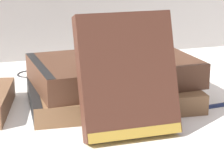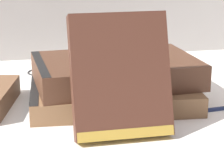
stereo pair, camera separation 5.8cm
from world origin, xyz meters
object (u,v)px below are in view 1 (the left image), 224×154
(book_flat_top, at_px, (110,71))
(book_leaning_front, at_px, (128,80))
(pocket_watch, at_px, (146,56))
(reading_glasses, at_px, (45,74))
(book_flat_bottom, at_px, (108,94))

(book_flat_top, relative_size, book_leaning_front, 1.60)
(book_leaning_front, xyz_separation_m, pocket_watch, (0.07, 0.11, -0.00))
(book_flat_top, xyz_separation_m, pocket_watch, (0.05, -0.01, 0.02))
(book_leaning_front, distance_m, reading_glasses, 0.31)
(book_flat_bottom, distance_m, pocket_watch, 0.08)
(book_flat_bottom, xyz_separation_m, reading_glasses, (-0.06, 0.18, -0.01))
(book_flat_bottom, bearing_deg, reading_glasses, 113.45)
(book_flat_bottom, distance_m, reading_glasses, 0.19)
(book_flat_bottom, height_order, reading_glasses, book_flat_bottom)
(book_flat_bottom, xyz_separation_m, pocket_watch, (0.06, -0.00, 0.05))
(pocket_watch, xyz_separation_m, reading_glasses, (-0.12, 0.18, -0.07))
(book_flat_bottom, xyz_separation_m, book_flat_top, (0.01, 0.01, 0.03))
(book_flat_top, height_order, pocket_watch, pocket_watch)
(book_flat_top, distance_m, book_leaning_front, 0.13)
(book_flat_top, height_order, reading_glasses, book_flat_top)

